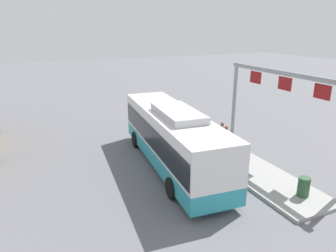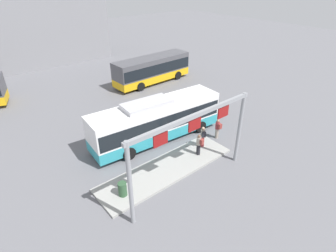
{
  "view_description": "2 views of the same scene",
  "coord_description": "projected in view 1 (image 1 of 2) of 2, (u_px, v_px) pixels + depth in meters",
  "views": [
    {
      "loc": [
        -14.27,
        6.78,
        7.44
      ],
      "look_at": [
        2.44,
        -0.85,
        1.52
      ],
      "focal_mm": 33.11,
      "sensor_mm": 36.0,
      "label": 1
    },
    {
      "loc": [
        -11.19,
        -14.85,
        11.8
      ],
      "look_at": [
        0.69,
        -0.55,
        1.16
      ],
      "focal_mm": 28.98,
      "sensor_mm": 36.0,
      "label": 2
    }
  ],
  "objects": [
    {
      "name": "person_waiting_near",
      "position": [
        206.0,
        131.0,
        19.87
      ],
      "size": [
        0.53,
        0.61,
        1.67
      ],
      "rotation": [
        0.0,
        0.0,
        1.03
      ],
      "color": "maroon",
      "rests_on": "platform_curb"
    },
    {
      "name": "person_waiting_mid",
      "position": [
        222.0,
        134.0,
        19.24
      ],
      "size": [
        0.41,
        0.57,
        1.67
      ],
      "rotation": [
        0.0,
        0.0,
        1.78
      ],
      "color": "black",
      "rests_on": "platform_curb"
    },
    {
      "name": "ground_plane",
      "position": [
        172.0,
        166.0,
        17.31
      ],
      "size": [
        120.0,
        120.0,
        0.0
      ],
      "primitive_type": "plane",
      "color": "slate"
    },
    {
      "name": "platform_sign_gantry",
      "position": [
        283.0,
        97.0,
        16.91
      ],
      "size": [
        9.07,
        0.24,
        5.2
      ],
      "color": "gray",
      "rests_on": "ground"
    },
    {
      "name": "platform_curb",
      "position": [
        246.0,
        167.0,
        17.05
      ],
      "size": [
        10.0,
        2.8,
        0.16
      ],
      "primitive_type": "cube",
      "color": "#9E9E99",
      "rests_on": "ground"
    },
    {
      "name": "person_boarding",
      "position": [
        188.0,
        125.0,
        21.52
      ],
      "size": [
        0.34,
        0.52,
        1.67
      ],
      "rotation": [
        0.0,
        0.0,
        1.56
      ],
      "color": "gray",
      "rests_on": "ground"
    },
    {
      "name": "trash_bin",
      "position": [
        304.0,
        187.0,
        13.84
      ],
      "size": [
        0.52,
        0.52,
        0.9
      ],
      "primitive_type": "cylinder",
      "color": "#2D5133",
      "rests_on": "platform_curb"
    },
    {
      "name": "bus_main",
      "position": [
        172.0,
        136.0,
        16.75
      ],
      "size": [
        10.9,
        3.41,
        3.46
      ],
      "rotation": [
        0.0,
        0.0,
        -0.08
      ],
      "color": "teal",
      "rests_on": "ground"
    }
  ]
}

